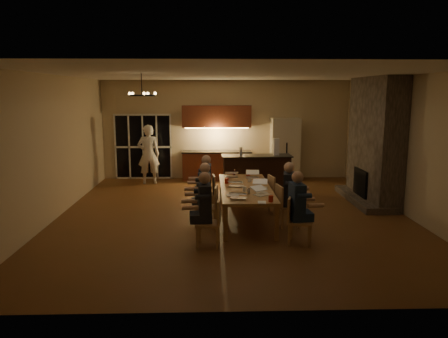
% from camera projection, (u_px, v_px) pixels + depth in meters
% --- Properties ---
extents(floor, '(9.00, 9.00, 0.00)m').
position_uv_depth(floor, '(233.00, 215.00, 10.11)').
color(floor, brown).
rests_on(floor, ground).
extents(back_wall, '(8.00, 0.04, 3.20)m').
position_uv_depth(back_wall, '(226.00, 130.00, 14.28)').
color(back_wall, '#CAB58F').
rests_on(back_wall, ground).
extents(left_wall, '(0.04, 9.00, 3.20)m').
position_uv_depth(left_wall, '(53.00, 148.00, 9.71)').
color(left_wall, '#CAB58F').
rests_on(left_wall, ground).
extents(right_wall, '(0.04, 9.00, 3.20)m').
position_uv_depth(right_wall, '(408.00, 146.00, 9.96)').
color(right_wall, '#CAB58F').
rests_on(right_wall, ground).
extents(ceiling, '(8.00, 9.00, 0.04)m').
position_uv_depth(ceiling, '(233.00, 73.00, 9.55)').
color(ceiling, white).
rests_on(ceiling, back_wall).
extents(french_doors, '(1.86, 0.08, 2.10)m').
position_uv_depth(french_doors, '(143.00, 147.00, 14.24)').
color(french_doors, black).
rests_on(french_doors, ground).
extents(fireplace, '(0.58, 2.50, 3.20)m').
position_uv_depth(fireplace, '(375.00, 140.00, 11.13)').
color(fireplace, '#60544B').
rests_on(fireplace, ground).
extents(kitchenette, '(2.24, 0.68, 2.40)m').
position_uv_depth(kitchenette, '(217.00, 143.00, 14.03)').
color(kitchenette, brown).
rests_on(kitchenette, ground).
extents(refrigerator, '(0.90, 0.68, 2.00)m').
position_uv_depth(refrigerator, '(285.00, 149.00, 14.08)').
color(refrigerator, beige).
rests_on(refrigerator, ground).
extents(dining_table, '(1.10, 2.99, 0.75)m').
position_uv_depth(dining_table, '(245.00, 203.00, 9.71)').
color(dining_table, '#AF6F46').
rests_on(dining_table, ground).
extents(bar_island, '(1.97, 0.74, 1.08)m').
position_uv_depth(bar_island, '(256.00, 174.00, 12.26)').
color(bar_island, black).
rests_on(bar_island, ground).
extents(chair_left_near, '(0.48, 0.48, 0.89)m').
position_uv_depth(chair_left_near, '(208.00, 223.00, 8.02)').
color(chair_left_near, tan).
rests_on(chair_left_near, ground).
extents(chair_left_mid, '(0.48, 0.48, 0.89)m').
position_uv_depth(chair_left_mid, '(207.00, 207.00, 9.13)').
color(chair_left_mid, tan).
rests_on(chair_left_mid, ground).
extents(chair_left_far, '(0.48, 0.48, 0.89)m').
position_uv_depth(chair_left_far, '(205.00, 194.00, 10.28)').
color(chair_left_far, tan).
rests_on(chair_left_far, ground).
extents(chair_right_near, '(0.55, 0.55, 0.89)m').
position_uv_depth(chair_right_near, '(300.00, 221.00, 8.15)').
color(chair_right_near, tan).
rests_on(chair_right_near, ground).
extents(chair_right_mid, '(0.51, 0.51, 0.89)m').
position_uv_depth(chair_right_mid, '(288.00, 206.00, 9.24)').
color(chair_right_mid, tan).
rests_on(chair_right_mid, ground).
extents(chair_right_far, '(0.52, 0.52, 0.89)m').
position_uv_depth(chair_right_far, '(279.00, 194.00, 10.29)').
color(chair_right_far, tan).
rests_on(chair_right_far, ground).
extents(person_left_near, '(0.65, 0.65, 1.38)m').
position_uv_depth(person_left_near, '(205.00, 209.00, 8.07)').
color(person_left_near, '#20222A').
rests_on(person_left_near, ground).
extents(person_right_near, '(0.67, 0.67, 1.38)m').
position_uv_depth(person_right_near, '(297.00, 208.00, 8.15)').
color(person_right_near, '#1E324B').
rests_on(person_right_near, ground).
extents(person_left_mid, '(0.64, 0.64, 1.38)m').
position_uv_depth(person_left_mid, '(205.00, 195.00, 9.12)').
color(person_left_mid, '#33383D').
rests_on(person_left_mid, ground).
extents(person_right_mid, '(0.69, 0.69, 1.38)m').
position_uv_depth(person_right_mid, '(288.00, 194.00, 9.19)').
color(person_right_mid, '#20222A').
rests_on(person_right_mid, ground).
extents(person_left_far, '(0.60, 0.60, 1.38)m').
position_uv_depth(person_left_far, '(206.00, 184.00, 10.21)').
color(person_left_far, '#1E324B').
rests_on(person_left_far, ground).
extents(standing_person, '(0.71, 0.50, 1.84)m').
position_uv_depth(standing_person, '(149.00, 154.00, 13.50)').
color(standing_person, white).
rests_on(standing_person, ground).
extents(chandelier, '(0.58, 0.58, 0.03)m').
position_uv_depth(chandelier, '(142.00, 95.00, 9.00)').
color(chandelier, black).
rests_on(chandelier, ceiling).
extents(laptop_a, '(0.37, 0.34, 0.23)m').
position_uv_depth(laptop_a, '(239.00, 193.00, 8.58)').
color(laptop_a, silver).
rests_on(laptop_a, dining_table).
extents(laptop_b, '(0.42, 0.42, 0.23)m').
position_uv_depth(laptop_b, '(262.00, 190.00, 8.87)').
color(laptop_b, silver).
rests_on(laptop_b, dining_table).
extents(laptop_c, '(0.37, 0.34, 0.23)m').
position_uv_depth(laptop_c, '(236.00, 181.00, 9.68)').
color(laptop_c, silver).
rests_on(laptop_c, dining_table).
extents(laptop_d, '(0.36, 0.32, 0.23)m').
position_uv_depth(laptop_d, '(260.00, 183.00, 9.51)').
color(laptop_d, silver).
rests_on(laptop_d, dining_table).
extents(laptop_e, '(0.33, 0.29, 0.23)m').
position_uv_depth(laptop_e, '(231.00, 172.00, 10.77)').
color(laptop_e, silver).
rests_on(laptop_e, dining_table).
extents(laptop_f, '(0.34, 0.31, 0.23)m').
position_uv_depth(laptop_f, '(253.00, 173.00, 10.63)').
color(laptop_f, silver).
rests_on(laptop_f, dining_table).
extents(mug_front, '(0.08, 0.08, 0.10)m').
position_uv_depth(mug_front, '(244.00, 189.00, 9.20)').
color(mug_front, white).
rests_on(mug_front, dining_table).
extents(mug_mid, '(0.08, 0.08, 0.10)m').
position_uv_depth(mug_mid, '(250.00, 179.00, 10.21)').
color(mug_mid, white).
rests_on(mug_mid, dining_table).
extents(mug_back, '(0.07, 0.07, 0.10)m').
position_uv_depth(mug_back, '(228.00, 178.00, 10.42)').
color(mug_back, white).
rests_on(mug_back, dining_table).
extents(redcup_near, '(0.09, 0.09, 0.12)m').
position_uv_depth(redcup_near, '(271.00, 199.00, 8.32)').
color(redcup_near, '#B51D0C').
rests_on(redcup_near, dining_table).
extents(redcup_mid, '(0.10, 0.10, 0.12)m').
position_uv_depth(redcup_mid, '(227.00, 181.00, 10.01)').
color(redcup_mid, '#B51D0C').
rests_on(redcup_mid, dining_table).
extents(redcup_far, '(0.10, 0.10, 0.12)m').
position_uv_depth(redcup_far, '(248.00, 173.00, 10.97)').
color(redcup_far, '#B51D0C').
rests_on(redcup_far, dining_table).
extents(can_silver, '(0.06, 0.06, 0.12)m').
position_uv_depth(can_silver, '(249.00, 191.00, 8.96)').
color(can_silver, '#B2B2B7').
rests_on(can_silver, dining_table).
extents(can_cola, '(0.06, 0.06, 0.12)m').
position_uv_depth(can_cola, '(234.00, 173.00, 11.03)').
color(can_cola, '#3F0F0C').
rests_on(can_cola, dining_table).
extents(plate_near, '(0.24, 0.24, 0.02)m').
position_uv_depth(plate_near, '(262.00, 193.00, 9.04)').
color(plate_near, white).
rests_on(plate_near, dining_table).
extents(plate_left, '(0.26, 0.26, 0.02)m').
position_uv_depth(plate_left, '(233.00, 195.00, 8.82)').
color(plate_left, white).
rests_on(plate_left, dining_table).
extents(plate_far, '(0.24, 0.24, 0.02)m').
position_uv_depth(plate_far, '(263.00, 180.00, 10.40)').
color(plate_far, white).
rests_on(plate_far, dining_table).
extents(notepad, '(0.17, 0.23, 0.01)m').
position_uv_depth(notepad, '(262.00, 202.00, 8.26)').
color(notepad, white).
rests_on(notepad, dining_table).
extents(bar_bottle, '(0.08, 0.08, 0.24)m').
position_uv_depth(bar_bottle, '(241.00, 151.00, 12.06)').
color(bar_bottle, '#99999E').
rests_on(bar_bottle, bar_island).
extents(bar_blender, '(0.15, 0.15, 0.47)m').
position_uv_depth(bar_blender, '(276.00, 147.00, 12.16)').
color(bar_blender, silver).
rests_on(bar_blender, bar_island).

